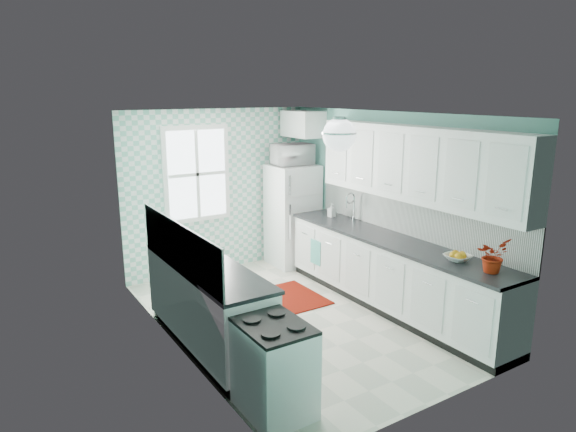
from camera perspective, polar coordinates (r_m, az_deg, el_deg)
floor at (r=6.53m, az=0.82°, el=-11.31°), size 3.00×4.40×0.02m
ceiling at (r=5.92m, az=0.90°, el=11.37°), size 3.00×4.40×0.02m
wall_back at (r=8.00m, az=-7.84°, el=2.77°), size 3.00×0.02×2.50m
wall_front at (r=4.50m, az=16.53°, el=-6.37°), size 3.00×0.02×2.50m
wall_left at (r=5.46m, az=-12.55°, el=-2.61°), size 0.02×4.40×2.50m
wall_right at (r=7.02m, az=11.23°, el=1.10°), size 0.02×4.40×2.50m
accent_wall at (r=7.98m, az=-7.77°, el=2.75°), size 3.00×0.01×2.50m
window at (r=7.77m, az=-10.11°, el=4.61°), size 1.04×0.05×1.44m
backsplash_right at (r=6.75m, az=13.40°, el=-0.01°), size 0.02×3.60×0.51m
backsplash_left at (r=5.41m, az=-12.03°, el=-3.33°), size 0.02×2.15×0.51m
upper_cabinets_right at (r=6.37m, az=14.06°, el=5.62°), size 0.33×3.20×0.90m
upper_cabinet_fridge at (r=8.18m, az=1.51°, el=10.19°), size 0.40×0.74×0.40m
ceiling_light at (r=5.28m, az=5.71°, el=8.99°), size 0.34×0.34×0.35m
base_cabinets_right at (r=6.76m, az=11.32°, el=-6.47°), size 0.60×3.60×0.90m
countertop_right at (r=6.61m, az=11.42°, el=-2.66°), size 0.63×3.60×0.04m
base_cabinets_left at (r=5.77m, az=-8.94°, el=-10.00°), size 0.60×2.15×0.90m
countertop_left at (r=5.60m, az=-8.98°, el=-5.56°), size 0.63×2.15×0.04m
fridge at (r=8.25m, az=0.51°, el=0.11°), size 0.71×0.70×1.62m
stove at (r=4.64m, az=-1.55°, el=-16.39°), size 0.54×0.68×0.81m
sink at (r=7.35m, az=6.10°, el=-0.72°), size 0.57×0.47×0.53m
rug at (r=7.12m, az=0.54°, el=-8.94°), size 0.70×0.99×0.02m
dish_towel at (r=7.46m, az=3.09°, el=-4.05°), size 0.08×0.23×0.36m
fruit_bowl at (r=5.95m, az=18.33°, el=-4.40°), size 0.28×0.28×0.07m
potted_plant at (r=5.66m, az=21.79°, el=-4.08°), size 0.36×0.33×0.36m
soap_bottle at (r=7.60m, az=4.88°, el=0.64°), size 0.10×0.10×0.20m
microwave at (r=8.08m, az=0.52°, el=6.85°), size 0.62×0.44×0.33m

